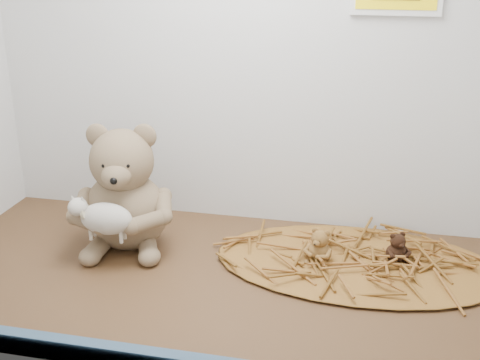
% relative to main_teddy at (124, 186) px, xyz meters
% --- Properties ---
extents(alcove_shell, '(1.20, 0.60, 0.90)m').
position_rel_main_teddy_xyz_m(alcove_shell, '(0.23, -0.02, 0.31)').
color(alcove_shell, '#432A17').
rests_on(alcove_shell, ground).
extents(straw_bed, '(0.59, 0.34, 0.01)m').
position_rel_main_teddy_xyz_m(straw_bed, '(0.50, 0.01, -0.13)').
color(straw_bed, brown).
rests_on(straw_bed, shelf_floor).
extents(main_teddy, '(0.26, 0.27, 0.27)m').
position_rel_main_teddy_xyz_m(main_teddy, '(0.00, 0.00, 0.00)').
color(main_teddy, '#907858').
rests_on(main_teddy, shelf_floor).
extents(toy_lamb, '(0.14, 0.09, 0.09)m').
position_rel_main_teddy_xyz_m(toy_lamb, '(0.00, -0.10, -0.03)').
color(toy_lamb, beige).
rests_on(toy_lamb, main_teddy).
extents(mini_teddy_tan, '(0.08, 0.08, 0.07)m').
position_rel_main_teddy_xyz_m(mini_teddy_tan, '(0.42, -0.01, -0.09)').
color(mini_teddy_tan, brown).
rests_on(mini_teddy_tan, straw_bed).
extents(mini_teddy_brown, '(0.07, 0.07, 0.06)m').
position_rel_main_teddy_xyz_m(mini_teddy_brown, '(0.58, 0.03, -0.09)').
color(mini_teddy_brown, black).
rests_on(mini_teddy_brown, straw_bed).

